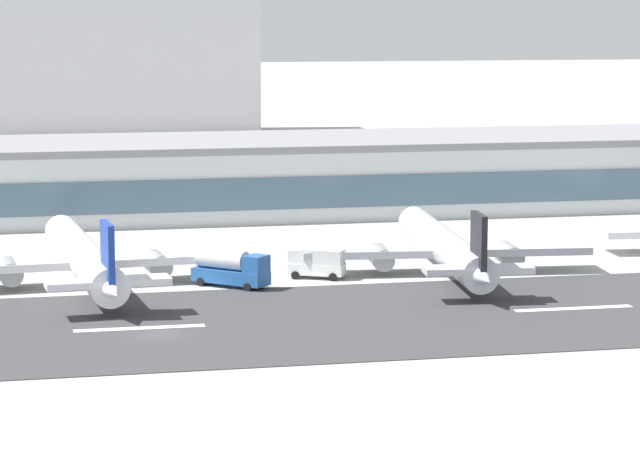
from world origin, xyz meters
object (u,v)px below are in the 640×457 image
airliner_navy_tail_gate_1 (85,260)px  service_box_truck_1 (317,262)px  terminal_building (215,176)px  service_fuel_truck_0 (231,268)px  distant_hotel_block (43,44)px  airliner_black_tail_gate_2 (447,249)px

airliner_navy_tail_gate_1 → service_box_truck_1: bearing=-95.8°
terminal_building → service_box_truck_1: (3.53, -53.84, -3.53)m
airliner_navy_tail_gate_1 → terminal_building: bearing=-26.6°
service_fuel_truck_0 → service_box_truck_1: bearing=59.9°
distant_hotel_block → terminal_building: bearing=-81.5°
service_box_truck_1 → airliner_navy_tail_gate_1: bearing=25.8°
airliner_navy_tail_gate_1 → service_fuel_truck_0: (14.96, -3.41, -0.86)m
airliner_black_tail_gate_2 → service_box_truck_1: airliner_black_tail_gate_2 is taller
terminal_building → airliner_navy_tail_gate_1: size_ratio=4.10×
airliner_black_tail_gate_2 → service_box_truck_1: 14.60m
service_box_truck_1 → service_fuel_truck_0: bearing=43.6°
distant_hotel_block → airliner_navy_tail_gate_1: (-0.60, -191.77, -18.44)m
service_box_truck_1 → terminal_building: bearing=-59.4°
distant_hotel_block → service_fuel_truck_0: bearing=-85.8°
distant_hotel_block → airliner_navy_tail_gate_1: distant_hotel_block is taller
airliner_black_tail_gate_2 → service_box_truck_1: (-14.55, 0.46, -1.07)m
terminal_building → distant_hotel_block: distant_hotel_block is taller
terminal_building → service_box_truck_1: terminal_building is taller
airliner_navy_tail_gate_1 → airliner_black_tail_gate_2: (39.40, -0.90, -0.04)m
distant_hotel_block → service_fuel_truck_0: size_ratio=12.29×
service_box_truck_1 → distant_hotel_block: bearing=-56.0°
distant_hotel_block → service_box_truck_1: 194.71m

